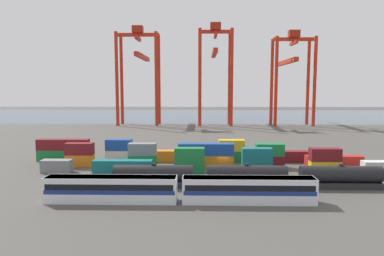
{
  "coord_description": "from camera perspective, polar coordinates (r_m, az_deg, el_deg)",
  "views": [
    {
      "loc": [
        -5.1,
        -76.66,
        17.3
      ],
      "look_at": [
        -7.53,
        29.41,
        5.4
      ],
      "focal_mm": 33.71,
      "sensor_mm": 36.0,
      "label": 1
    }
  ],
  "objects": [
    {
      "name": "shipping_container_23",
      "position": [
        85.11,
        -2.69,
        -4.44
      ],
      "size": [
        12.1,
        2.44,
        2.6
      ],
      "primitive_type": "cube",
      "color": "orange",
      "rests_on": "ground_plane"
    },
    {
      "name": "shipping_container_24",
      "position": [
        85.22,
        6.27,
        -4.46
      ],
      "size": [
        6.04,
        2.44,
        2.6
      ],
      "primitive_type": "cube",
      "color": "#197538",
      "rests_on": "ground_plane"
    },
    {
      "name": "shipping_container_15",
      "position": [
        78.81,
        2.2,
        -3.39
      ],
      "size": [
        12.1,
        2.44,
        2.6
      ],
      "primitive_type": "cube",
      "color": "#1C4299",
      "rests_on": "shipping_container_14"
    },
    {
      "name": "shipping_container_6",
      "position": [
        77.86,
        20.24,
        -5.86
      ],
      "size": [
        6.04,
        2.44,
        2.6
      ],
      "primitive_type": "cube",
      "color": "gold",
      "rests_on": "ground_plane"
    },
    {
      "name": "shipping_container_4",
      "position": [
        74.57,
        10.21,
        -6.09
      ],
      "size": [
        6.04,
        2.44,
        2.6
      ],
      "primitive_type": "cube",
      "color": "#146066",
      "rests_on": "ground_plane"
    },
    {
      "name": "shipping_container_25",
      "position": [
        84.78,
        6.29,
        -2.73
      ],
      "size": [
        6.04,
        2.44,
        2.6
      ],
      "primitive_type": "cube",
      "color": "gold",
      "rests_on": "shipping_container_24"
    },
    {
      "name": "gantry_crane_east",
      "position": [
        176.69,
        15.41,
        9.06
      ],
      "size": [
        18.73,
        39.16,
        43.17
      ],
      "color": "red",
      "rests_on": "ground_plane"
    },
    {
      "name": "shipping_container_5",
      "position": [
        74.06,
        10.25,
        -4.13
      ],
      "size": [
        6.04,
        2.44,
        2.6
      ],
      "primitive_type": "cube",
      "color": "#146066",
      "rests_on": "shipping_container_4"
    },
    {
      "name": "harbour_water",
      "position": [
        225.22,
        2.61,
        1.99
      ],
      "size": [
        400.0,
        110.0,
        0.01
      ],
      "primitive_type": "cube",
      "color": "#384C60",
      "rests_on": "ground_plane"
    },
    {
      "name": "shipping_container_14",
      "position": [
        79.3,
        2.19,
        -5.25
      ],
      "size": [
        12.1,
        2.44,
        2.6
      ],
      "primitive_type": "cube",
      "color": "orange",
      "rests_on": "ground_plane"
    },
    {
      "name": "shipping_container_20",
      "position": [
        90.46,
        -19.72,
        -2.5
      ],
      "size": [
        12.1,
        2.44,
        2.6
      ],
      "primitive_type": "cube",
      "color": "maroon",
      "rests_on": "shipping_container_19"
    },
    {
      "name": "shipping_container_7",
      "position": [
        77.36,
        20.31,
        -3.98
      ],
      "size": [
        6.04,
        2.44,
        2.6
      ],
      "primitive_type": "cube",
      "color": "maroon",
      "rests_on": "shipping_container_6"
    },
    {
      "name": "shipping_container_19",
      "position": [
        90.88,
        -19.65,
        -4.12
      ],
      "size": [
        12.1,
        2.44,
        2.6
      ],
      "primitive_type": "cube",
      "color": "#197538",
      "rests_on": "ground_plane"
    },
    {
      "name": "shipping_container_3",
      "position": [
        73.2,
        -0.4,
        -4.15
      ],
      "size": [
        6.04,
        2.44,
        2.6
      ],
      "primitive_type": "cube",
      "color": "#197538",
      "rests_on": "shipping_container_2"
    },
    {
      "name": "shipping_container_0",
      "position": [
        79.36,
        -20.62,
        -5.65
      ],
      "size": [
        6.04,
        2.44,
        2.6
      ],
      "primitive_type": "cube",
      "color": "slate",
      "rests_on": "ground_plane"
    },
    {
      "name": "gantry_crane_central",
      "position": [
        170.73,
        3.67,
        10.05
      ],
      "size": [
        15.76,
        33.89,
        46.65
      ],
      "color": "red",
      "rests_on": "ground_plane"
    },
    {
      "name": "shipping_container_22",
      "position": [
        86.6,
        -11.49,
        -2.63
      ],
      "size": [
        6.04,
        2.44,
        2.6
      ],
      "primitive_type": "cube",
      "color": "#1C4299",
      "rests_on": "shipping_container_21"
    },
    {
      "name": "shipping_container_21",
      "position": [
        87.04,
        -11.45,
        -4.32
      ],
      "size": [
        6.04,
        2.44,
        2.6
      ],
      "primitive_type": "cube",
      "color": "silver",
      "rests_on": "ground_plane"
    },
    {
      "name": "freight_tank_row",
      "position": [
        67.78,
        22.46,
        -7.15
      ],
      "size": [
        78.68,
        2.79,
        4.25
      ],
      "color": "#232326",
      "rests_on": "ground_plane"
    },
    {
      "name": "shipping_container_16",
      "position": [
        80.72,
        12.16,
        -5.18
      ],
      "size": [
        6.04,
        2.44,
        2.6
      ],
      "primitive_type": "cube",
      "color": "maroon",
      "rests_on": "ground_plane"
    },
    {
      "name": "shipping_container_26",
      "position": [
        87.38,
        14.99,
        -4.37
      ],
      "size": [
        12.1,
        2.44,
        2.6
      ],
      "primitive_type": "cube",
      "color": "maroon",
      "rests_on": "ground_plane"
    },
    {
      "name": "shipping_container_10",
      "position": [
        83.63,
        -17.32,
        -4.92
      ],
      "size": [
        6.04,
        2.44,
        2.6
      ],
      "primitive_type": "cube",
      "color": "orange",
      "rests_on": "ground_plane"
    },
    {
      "name": "ground_plane",
      "position": [
        118.04,
        3.78,
        -2.04
      ],
      "size": [
        420.0,
        420.0,
        0.0
      ],
      "primitive_type": "plane",
      "color": "#4C4944"
    },
    {
      "name": "shipping_container_1",
      "position": [
        75.36,
        -10.89,
        -5.98
      ],
      "size": [
        12.1,
        2.44,
        2.6
      ],
      "primitive_type": "cube",
      "color": "#146066",
      "rests_on": "ground_plane"
    },
    {
      "name": "shipping_container_12",
      "position": [
        80.29,
        -7.83,
        -5.16
      ],
      "size": [
        6.04,
        2.44,
        2.6
      ],
      "primitive_type": "cube",
      "color": "#197538",
      "rests_on": "ground_plane"
    },
    {
      "name": "passenger_train",
      "position": [
        55.25,
        -1.97,
        -9.53
      ],
      "size": [
        40.75,
        3.14,
        3.9
      ],
      "color": "silver",
      "rests_on": "ground_plane"
    },
    {
      "name": "shipping_container_13",
      "position": [
        79.82,
        -7.86,
        -3.33
      ],
      "size": [
        6.04,
        2.44,
        2.6
      ],
      "primitive_type": "cube",
      "color": "slate",
      "rests_on": "shipping_container_12"
    },
    {
      "name": "shipping_container_18",
      "position": [
        84.45,
        21.51,
        -4.97
      ],
      "size": [
        12.1,
        2.44,
        2.6
      ],
      "primitive_type": "cube",
      "color": "#AD211C",
      "rests_on": "ground_plane"
    },
    {
      "name": "shipping_container_11",
      "position": [
        83.17,
        -17.38,
        -3.17
      ],
      "size": [
        6.04,
        2.44,
        2.6
      ],
      "primitive_type": "cube",
      "color": "maroon",
      "rests_on": "shipping_container_10"
    },
    {
      "name": "shipping_container_17",
      "position": [
        80.25,
        12.21,
        -3.36
      ],
      "size": [
        6.04,
        2.44,
        2.6
      ],
      "primitive_type": "cube",
      "color": "#197538",
      "rests_on": "shipping_container_16"
    },
    {
      "name": "gantry_crane_west",
      "position": [
        173.5,
        -8.34,
        9.75
      ],
      "size": [
        19.48,
        36.82,
        45.39
      ],
      "color": "red",
      "rests_on": "ground_plane"
    },
    {
      "name": "shipping_container_2",
      "position": [
        73.72,
        -0.4,
        -6.14
      ],
      "size": [
        6.04,
        2.44,
        2.6
      ],
      "primitive_type": "cube",
      "color": "#197538",
      "rests_on": "ground_plane"
    }
  ]
}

